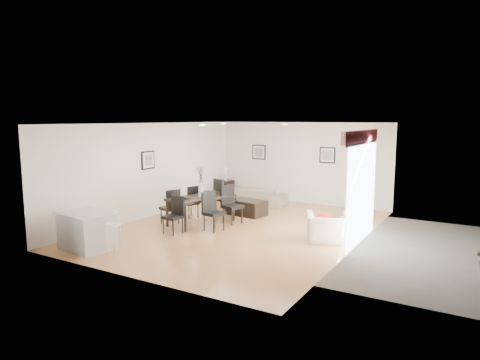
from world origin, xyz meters
The scene contains 26 objects.
ground centered at (0.00, 0.00, 0.00)m, with size 8.00×8.00×0.00m, color #BB804C.
wall_back centered at (0.00, 4.00, 1.35)m, with size 6.00×0.04×2.70m, color white.
wall_front centered at (0.00, -4.00, 1.35)m, with size 6.00×0.04×2.70m, color white.
wall_left centered at (-3.00, 0.00, 1.35)m, with size 0.04×8.00×2.70m, color white.
wall_right centered at (3.00, 0.00, 1.35)m, with size 0.04×8.00×2.70m, color white.
ceiling centered at (0.00, 0.00, 2.70)m, with size 6.00×8.00×0.02m, color white.
sofa centered at (-1.12, 2.93, 0.28)m, with size 1.93×0.76×0.56m, color gray.
armchair centered at (2.34, -0.02, 0.32)m, with size 1.00×0.87×0.65m, color silver.
dining_table centered at (-1.20, -0.11, 0.67)m, with size 1.32×1.96×0.75m.
dining_chair_wnear centered at (-1.83, -0.59, 0.53)m, with size 0.54×0.54×0.95m.
dining_chair_wfar centered at (-1.84, 0.31, 0.52)m, with size 0.51×0.51×0.93m.
dining_chair_enear centered at (-0.56, -0.54, 0.56)m, with size 0.54×0.54×1.00m.
dining_chair_efar centered at (-0.56, 0.36, 0.57)m, with size 0.58×0.58×1.03m.
dining_chair_head centered at (-1.19, -1.23, 0.52)m, with size 0.45×0.45×0.93m.
dining_chair_foot centered at (-1.23, 1.00, 0.60)m, with size 0.64×0.64×1.08m.
vase centered at (-1.20, -0.11, 1.10)m, with size 0.86×1.41×0.80m.
coffee_table centered at (-0.66, 1.42, 0.22)m, with size 1.12×0.67×0.45m, color black.
side_table centered at (-2.66, 3.41, 0.32)m, with size 0.48×0.48×0.64m, color black.
table_lamp centered at (-2.66, 3.41, 0.95)m, with size 0.25×0.25×0.47m.
cushion centered at (2.25, -0.11, 0.52)m, with size 0.30×0.09×0.30m, color #9F1914.
kitchen_island centered at (-2.01, -3.23, 0.41)m, with size 1.28×1.05×0.82m.
bar_stool centered at (-1.20, -3.23, 0.58)m, with size 0.31×0.31×0.68m.
framed_print_back_left centered at (-1.60, 3.97, 1.65)m, with size 0.52×0.04×0.52m.
framed_print_back_right centered at (0.90, 3.97, 1.65)m, with size 0.52×0.04×0.52m.
framed_print_left_wall centered at (-2.97, -0.20, 1.65)m, with size 0.04×0.52×0.52m.
sliding_door centered at (2.96, 0.30, 1.66)m, with size 0.12×2.70×2.57m.
Camera 1 is at (5.43, -9.34, 2.83)m, focal length 32.00 mm.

